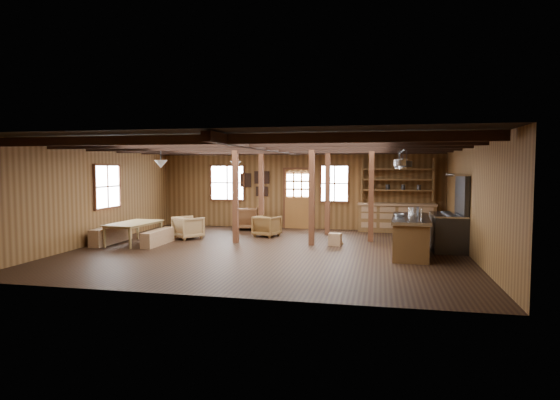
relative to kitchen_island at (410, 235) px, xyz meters
name	(u,v)px	position (x,y,z in m)	size (l,w,h in m)	color
room	(268,197)	(-3.60, -0.10, 0.92)	(10.04, 9.04, 2.84)	black
ceiling_joists	(270,147)	(-3.60, 0.08, 2.20)	(9.80, 8.82, 0.18)	black
timber_posts	(301,193)	(-3.08, 1.98, 0.92)	(3.95, 2.35, 2.80)	#4C2815
back_door	(298,204)	(-3.60, 4.35, 0.40)	(1.02, 0.08, 2.15)	brown
window_back_left	(227,183)	(-6.20, 4.36, 1.12)	(1.32, 0.06, 1.32)	white
window_back_right	(335,184)	(-2.30, 4.36, 1.12)	(1.02, 0.06, 1.32)	white
window_left	(107,187)	(-8.56, 0.40, 1.12)	(0.14, 1.24, 1.32)	white
notice_boards	(257,182)	(-5.10, 4.36, 1.16)	(1.08, 0.03, 0.90)	silver
back_counter	(397,214)	(-0.20, 4.10, 0.12)	(2.55, 0.60, 2.45)	brown
pendant_lamps	(201,164)	(-5.85, 0.90, 1.77)	(1.86, 2.36, 0.66)	#303133
pot_rack	(401,163)	(-0.24, 0.13, 1.80)	(0.43, 3.00, 0.45)	#303133
kitchen_island	(410,235)	(0.00, 0.00, 0.00)	(1.01, 2.54, 1.20)	brown
step_stool	(335,239)	(-1.95, 0.96, -0.31)	(0.38, 0.27, 0.34)	brown
commercial_range	(450,226)	(1.05, 0.87, 0.16)	(0.83, 1.62, 1.99)	#303133
dining_table	(135,233)	(-7.50, 0.05, -0.17)	(1.73, 0.97, 0.61)	olive
bench_wall	(111,235)	(-8.25, 0.05, -0.24)	(0.32, 1.73, 0.48)	brown
bench_aisle	(158,237)	(-6.80, 0.05, -0.27)	(0.28, 1.51, 0.41)	brown
armchair_a	(246,218)	(-5.31, 3.65, -0.09)	(0.83, 0.85, 0.78)	brown
armchair_b	(267,226)	(-4.20, 2.23, -0.15)	(0.70, 0.72, 0.65)	brown
armchair_c	(188,228)	(-6.41, 1.26, -0.14)	(0.73, 0.75, 0.69)	olive
counter_pot	(414,210)	(0.14, 1.00, 0.55)	(0.28, 0.28, 0.17)	silver
bowl	(399,215)	(-0.28, 0.07, 0.49)	(0.27, 0.27, 0.07)	silver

